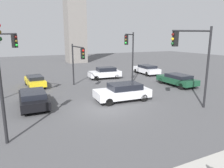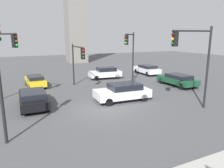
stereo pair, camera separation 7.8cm
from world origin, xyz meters
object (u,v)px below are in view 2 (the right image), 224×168
(car_4, at_px, (35,81))
(traffic_light_3, at_px, (193,53))
(car_1, at_px, (123,92))
(car_5, at_px, (177,79))
(car_3, at_px, (105,73))
(car_0, at_px, (33,98))
(traffic_light_0, at_px, (130,48))
(traffic_light_4, at_px, (5,52))
(traffic_light_1, at_px, (78,57))
(car_2, at_px, (147,69))

(car_4, bearing_deg, traffic_light_3, -145.86)
(car_1, xyz_separation_m, car_5, (8.06, 2.24, -0.05))
(traffic_light_3, distance_m, car_3, 13.90)
(traffic_light_3, xyz_separation_m, car_0, (-10.40, 5.51, -3.49))
(traffic_light_0, distance_m, car_4, 10.82)
(traffic_light_4, xyz_separation_m, car_4, (2.51, 4.40, -3.36))
(traffic_light_0, distance_m, car_5, 6.23)
(traffic_light_1, relative_size, car_2, 0.98)
(car_4, height_order, car_5, car_5)
(traffic_light_3, height_order, car_2, traffic_light_3)
(car_2, bearing_deg, car_3, 96.17)
(traffic_light_0, distance_m, car_1, 6.92)
(traffic_light_3, xyz_separation_m, car_3, (-0.84, 13.44, -3.41))
(car_0, height_order, car_4, car_0)
(traffic_light_0, distance_m, car_3, 5.67)
(traffic_light_4, distance_m, car_4, 6.07)
(traffic_light_3, bearing_deg, traffic_light_1, -46.32)
(traffic_light_4, height_order, car_4, traffic_light_4)
(traffic_light_1, relative_size, car_3, 1.08)
(traffic_light_4, relative_size, car_4, 1.40)
(car_2, bearing_deg, car_0, 119.68)
(car_4, bearing_deg, car_2, -88.04)
(car_0, bearing_deg, car_5, -85.89)
(traffic_light_4, bearing_deg, car_1, 25.27)
(car_0, bearing_deg, traffic_light_0, -70.64)
(traffic_light_3, height_order, car_5, traffic_light_3)
(car_3, xyz_separation_m, car_4, (-8.67, -0.97, -0.09))
(traffic_light_3, distance_m, car_4, 16.08)
(car_5, bearing_deg, car_1, 105.26)
(traffic_light_1, bearing_deg, car_3, 131.58)
(car_1, xyz_separation_m, car_3, (2.59, 9.44, 0.00))
(car_1, bearing_deg, car_5, -160.72)
(car_0, xyz_separation_m, car_1, (6.97, -1.51, 0.07))
(car_1, height_order, car_4, car_1)
(traffic_light_0, relative_size, traffic_light_1, 1.28)
(traffic_light_4, bearing_deg, car_2, 68.52)
(traffic_light_0, relative_size, car_4, 1.39)
(traffic_light_1, relative_size, traffic_light_3, 0.76)
(car_1, height_order, car_2, car_1)
(traffic_light_0, relative_size, traffic_light_3, 0.97)
(car_0, relative_size, car_4, 1.12)
(car_4, distance_m, car_5, 15.45)
(car_1, distance_m, car_4, 10.43)
(car_1, relative_size, car_4, 1.13)
(traffic_light_4, relative_size, car_2, 1.26)
(car_1, bearing_deg, traffic_light_4, -21.63)
(car_0, xyz_separation_m, car_2, (16.33, 8.36, 0.03))
(traffic_light_1, bearing_deg, car_4, -123.79)
(traffic_light_0, relative_size, car_2, 1.25)
(traffic_light_0, xyz_separation_m, traffic_light_4, (-12.15, -0.86, -0.03))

